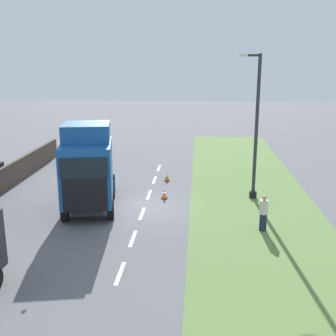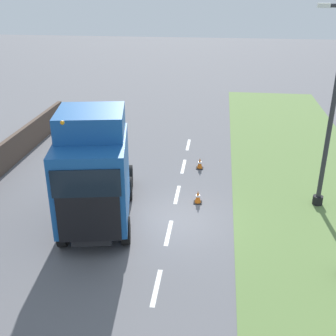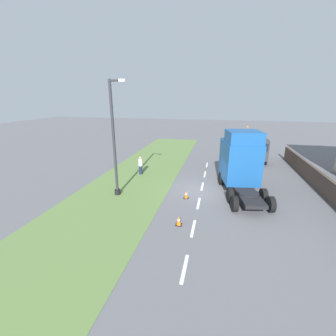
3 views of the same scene
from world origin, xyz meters
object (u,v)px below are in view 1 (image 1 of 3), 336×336
object	(u,v)px
lorry_cab	(88,169)
pedestrian	(263,214)
lamp_post	(255,136)
traffic_cone_trailing	(164,194)
traffic_cone_lead	(167,177)

from	to	relation	value
lorry_cab	pedestrian	world-z (taller)	lorry_cab
lamp_post	traffic_cone_trailing	world-z (taller)	lamp_post
lorry_cab	traffic_cone_trailing	bearing A→B (deg)	-156.42
pedestrian	traffic_cone_trailing	distance (m)	6.70
lamp_post	pedestrian	size ratio (longest dim) A/B	4.71
traffic_cone_lead	traffic_cone_trailing	bearing A→B (deg)	91.83
lamp_post	pedestrian	world-z (taller)	lamp_post
pedestrian	lamp_post	bearing A→B (deg)	-91.04
traffic_cone_trailing	lamp_post	bearing A→B (deg)	-174.45
traffic_cone_lead	traffic_cone_trailing	size ratio (longest dim) A/B	1.00
lorry_cab	traffic_cone_lead	size ratio (longest dim) A/B	11.71
lamp_post	traffic_cone_lead	bearing A→B (deg)	-31.40
pedestrian	traffic_cone_trailing	world-z (taller)	pedestrian
lorry_cab	traffic_cone_trailing	size ratio (longest dim) A/B	11.71
lorry_cab	lamp_post	bearing A→B (deg)	-171.48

